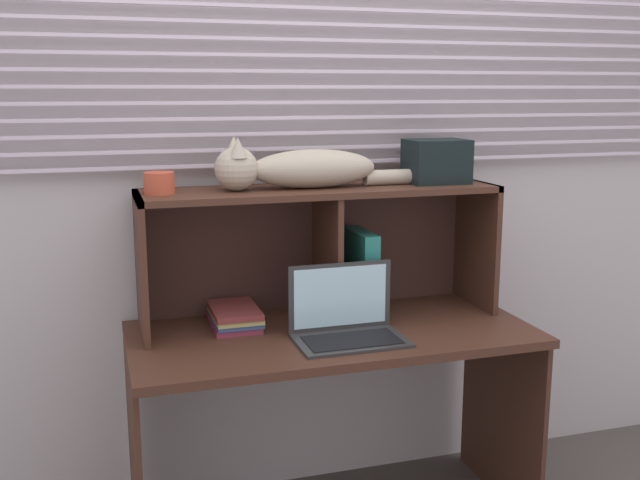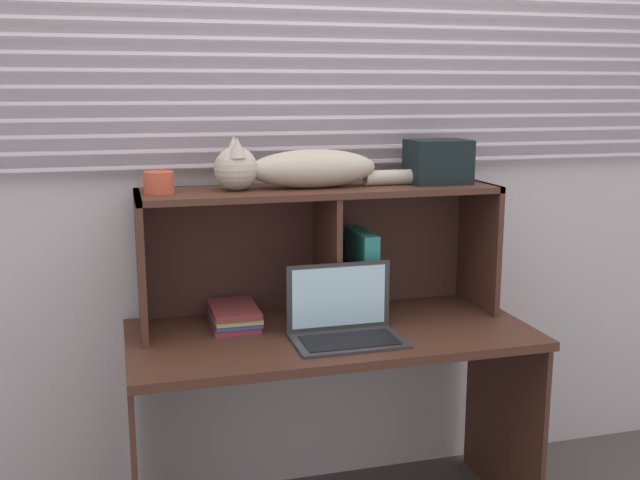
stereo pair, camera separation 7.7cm
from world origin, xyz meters
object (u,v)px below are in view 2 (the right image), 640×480
cat (297,168)px  book_stack (234,316)px  storage_box (438,162)px  laptop (345,323)px  small_basket (159,182)px  binder_upright (361,273)px

cat → book_stack: bearing=-179.6°
storage_box → cat: bearing=180.0°
laptop → cat: bearing=113.6°
laptop → book_stack: size_ratio=1.41×
laptop → small_basket: 0.76m
laptop → book_stack: 0.40m
cat → storage_box: size_ratio=3.55×
laptop → storage_box: size_ratio=1.69×
book_stack → storage_box: bearing=0.1°
laptop → storage_box: (0.42, 0.23, 0.49)m
binder_upright → book_stack: binder_upright is taller
laptop → binder_upright: bearing=60.3°
small_basket → storage_box: size_ratio=0.47×
laptop → small_basket: small_basket is taller
small_basket → binder_upright: bearing=0.0°
storage_box → laptop: bearing=-150.8°
binder_upright → storage_box: 0.49m
cat → small_basket: size_ratio=7.56×
cat → small_basket: (-0.46, -0.00, -0.03)m
laptop → binder_upright: binder_upright is taller
cat → book_stack: (-0.23, -0.00, -0.50)m
binder_upright → storage_box: storage_box is taller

